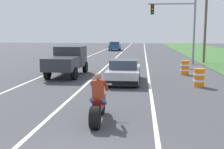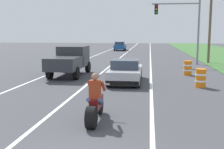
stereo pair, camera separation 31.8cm
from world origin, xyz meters
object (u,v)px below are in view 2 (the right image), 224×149
Objects in this scene: pickup_truck_left_lane_dark_grey at (70,59)px; construction_barrel_nearest at (201,78)px; construction_barrel_mid at (188,68)px; sports_car_silver at (126,72)px; traffic_light_mast_near at (184,21)px; motorcycle_with_rider at (95,105)px; distant_car_far_ahead at (120,46)px.

pickup_truck_left_lane_dark_grey is 8.78m from construction_barrel_nearest.
pickup_truck_left_lane_dark_grey is 4.80× the size of construction_barrel_mid.
traffic_light_mast_near is at bearing 66.81° from sports_car_silver.
sports_car_silver is at bearing -113.19° from traffic_light_mast_near.
motorcycle_with_rider is 10.48m from pickup_truck_left_lane_dark_grey.
motorcycle_with_rider is at bearing -111.59° from construction_barrel_mid.
pickup_truck_left_lane_dark_grey is 12.24m from traffic_light_mast_near.
construction_barrel_nearest is (8.16, -3.19, -0.60)m from pickup_truck_left_lane_dark_grey.
construction_barrel_nearest is at bearing 55.96° from motorcycle_with_rider.
traffic_light_mast_near reaches higher than pickup_truck_left_lane_dark_grey.
motorcycle_with_rider is at bearing -124.04° from construction_barrel_nearest.
pickup_truck_left_lane_dark_grey is at bearing 151.49° from sports_car_silver.
traffic_light_mast_near reaches higher than construction_barrel_mid.
motorcycle_with_rider is 0.51× the size of sports_car_silver.
pickup_truck_left_lane_dark_grey is 29.06m from distant_car_far_ahead.
distant_car_far_ahead is at bearing 105.46° from construction_barrel_mid.
construction_barrel_nearest is 0.25× the size of distant_car_far_ahead.
motorcycle_with_rider is at bearing -104.92° from traffic_light_mast_near.
distant_car_far_ahead is at bearing 96.68° from sports_car_silver.
distant_car_far_ahead is at bearing 111.44° from traffic_light_mast_near.
pickup_truck_left_lane_dark_grey reaches higher than motorcycle_with_rider.
sports_car_silver reaches higher than construction_barrel_nearest.
motorcycle_with_rider is 19.03m from traffic_light_mast_near.
construction_barrel_mid is at bearing 40.31° from sports_car_silver.
motorcycle_with_rider is 7.97m from construction_barrel_nearest.
construction_barrel_nearest is 1.00× the size of construction_barrel_mid.
pickup_truck_left_lane_dark_grey reaches higher than sports_car_silver.
construction_barrel_nearest and construction_barrel_mid have the same top height.
traffic_light_mast_near is at bearing 75.08° from motorcycle_with_rider.
construction_barrel_mid is 0.25× the size of distant_car_far_ahead.
pickup_truck_left_lane_dark_grey is 1.20× the size of distant_car_far_ahead.
sports_car_silver is (0.33, 7.61, 0.04)m from motorcycle_with_rider.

